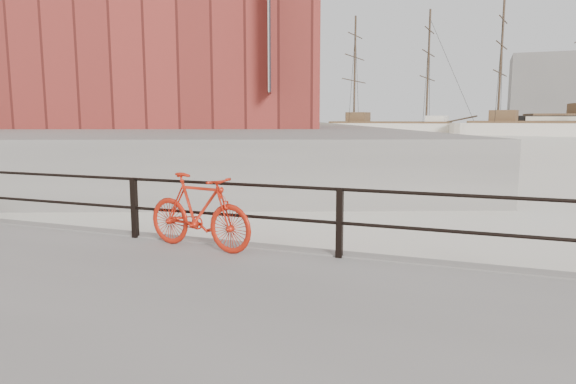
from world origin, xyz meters
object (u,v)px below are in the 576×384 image
Objects in this scene: schooner_left at (389,133)px; workboat_far at (195,141)px; bicycle at (199,212)px; schooner_mid at (546,136)px; workboat_near at (171,147)px.

workboat_far is at bearing -104.24° from schooner_left.
bicycle is 72.66m from schooner_mid.
schooner_mid is at bearing 30.48° from workboat_far.
bicycle is 0.07× the size of schooner_mid.
bicycle is 0.07× the size of schooner_left.
schooner_mid is (11.86, 71.68, -0.92)m from bicycle.
schooner_mid reaches higher than workboat_far.
schooner_mid is 23.39m from schooner_left.
schooner_left is at bearing 59.60° from workboat_far.
workboat_near is at bearing 133.87° from bicycle.
schooner_left is (-22.49, 6.42, 0.00)m from schooner_mid.
schooner_left is (-10.63, 78.10, -0.92)m from bicycle.
workboat_near is at bearing -116.58° from schooner_mid.
workboat_far reaches higher than bicycle.
schooner_mid is 47.99m from workboat_far.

